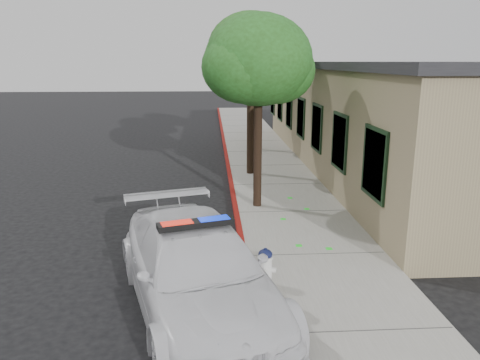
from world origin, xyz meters
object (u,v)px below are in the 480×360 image
fire_hydrant (265,267)px  street_tree_mid (251,53)px  police_car (197,269)px  street_tree_near (259,64)px  street_tree_far (253,65)px  clapboard_building (392,116)px

fire_hydrant → street_tree_mid: bearing=102.3°
police_car → street_tree_mid: (1.73, 9.66, 3.77)m
street_tree_near → street_tree_far: 9.04m
clapboard_building → street_tree_mid: bearing=-167.6°
police_car → street_tree_mid: 10.51m
clapboard_building → street_tree_mid: street_tree_mid is taller
street_tree_near → fire_hydrant: bearing=-94.1°
police_car → street_tree_mid: bearing=63.6°
street_tree_near → police_car: bearing=-106.2°
street_tree_far → police_car: bearing=-98.9°
police_car → fire_hydrant: bearing=7.4°
clapboard_building → street_tree_mid: (-5.86, -1.29, 2.42)m
clapboard_building → street_tree_mid: size_ratio=3.58×
street_tree_near → street_tree_mid: size_ratio=0.92×
street_tree_near → street_tree_mid: street_tree_mid is taller
police_car → fire_hydrant: (1.25, 0.55, -0.25)m
street_tree_mid → street_tree_far: size_ratio=1.11×
clapboard_building → street_tree_far: size_ratio=3.97×
street_tree_near → street_tree_far: street_tree_near is taller
clapboard_building → street_tree_far: street_tree_far is taller
street_tree_near → street_tree_far: bearing=85.7°
fire_hydrant → street_tree_far: size_ratio=0.14×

